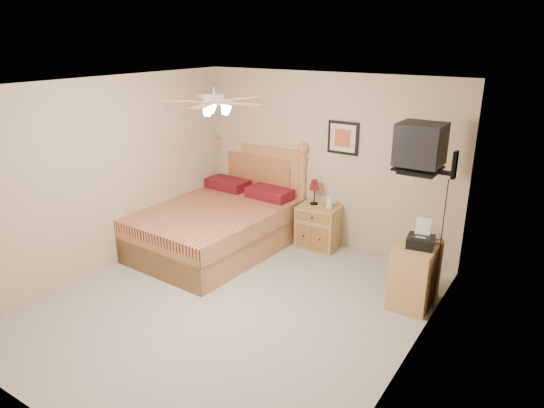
{
  "coord_description": "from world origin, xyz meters",
  "views": [
    {
      "loc": [
        3.07,
        -3.89,
        2.97
      ],
      "look_at": [
        -0.05,
        0.9,
        0.97
      ],
      "focal_mm": 32.0,
      "sensor_mm": 36.0,
      "label": 1
    }
  ],
  "objects": [
    {
      "name": "floor",
      "position": [
        0.0,
        0.0,
        0.0
      ],
      "size": [
        4.5,
        4.5,
        0.0
      ],
      "primitive_type": "plane",
      "color": "#9B968C",
      "rests_on": "ground"
    },
    {
      "name": "ceiling",
      "position": [
        0.0,
        0.0,
        2.5
      ],
      "size": [
        4.0,
        4.5,
        0.04
      ],
      "primitive_type": "cube",
      "color": "white",
      "rests_on": "ground"
    },
    {
      "name": "wall_back",
      "position": [
        0.0,
        2.25,
        1.25
      ],
      "size": [
        4.0,
        0.04,
        2.5
      ],
      "primitive_type": "cube",
      "color": "tan",
      "rests_on": "ground"
    },
    {
      "name": "wall_front",
      "position": [
        0.0,
        -2.25,
        1.25
      ],
      "size": [
        4.0,
        0.04,
        2.5
      ],
      "primitive_type": "cube",
      "color": "tan",
      "rests_on": "ground"
    },
    {
      "name": "wall_left",
      "position": [
        -2.0,
        0.0,
        1.25
      ],
      "size": [
        0.04,
        4.5,
        2.5
      ],
      "primitive_type": "cube",
      "color": "tan",
      "rests_on": "ground"
    },
    {
      "name": "wall_right",
      "position": [
        2.0,
        0.0,
        1.25
      ],
      "size": [
        0.04,
        4.5,
        2.5
      ],
      "primitive_type": "cube",
      "color": "tan",
      "rests_on": "ground"
    },
    {
      "name": "bed",
      "position": [
        -1.23,
        1.12,
        0.75
      ],
      "size": [
        1.88,
        2.39,
        1.49
      ],
      "primitive_type": null,
      "rotation": [
        0.0,
        0.0,
        -0.05
      ],
      "color": "#AA714B",
      "rests_on": "ground"
    },
    {
      "name": "nightstand",
      "position": [
        0.05,
        2.0,
        0.31
      ],
      "size": [
        0.61,
        0.47,
        0.63
      ],
      "primitive_type": "cube",
      "rotation": [
        0.0,
        0.0,
        0.06
      ],
      "color": "#9E7B46",
      "rests_on": "ground"
    },
    {
      "name": "table_lamp",
      "position": [
        -0.07,
        2.06,
        0.81
      ],
      "size": [
        0.23,
        0.23,
        0.37
      ],
      "primitive_type": null,
      "rotation": [
        0.0,
        0.0,
        -0.18
      ],
      "color": "#5E1015",
      "rests_on": "nightstand"
    },
    {
      "name": "lotion_bottle",
      "position": [
        0.21,
        2.0,
        0.74
      ],
      "size": [
        0.1,
        0.1,
        0.22
      ],
      "primitive_type": "imported",
      "rotation": [
        0.0,
        0.0,
        -0.15
      ],
      "color": "silver",
      "rests_on": "nightstand"
    },
    {
      "name": "framed_picture",
      "position": [
        0.27,
        2.23,
        1.62
      ],
      "size": [
        0.46,
        0.04,
        0.46
      ],
      "primitive_type": "cube",
      "color": "black",
      "rests_on": "wall_back"
    },
    {
      "name": "dresser",
      "position": [
        1.73,
        1.18,
        0.37
      ],
      "size": [
        0.44,
        0.63,
        0.74
      ],
      "primitive_type": "cube",
      "rotation": [
        0.0,
        0.0,
        -0.0
      ],
      "color": "#AC7A45",
      "rests_on": "ground"
    },
    {
      "name": "fax_machine",
      "position": [
        1.76,
        1.15,
        0.9
      ],
      "size": [
        0.34,
        0.35,
        0.31
      ],
      "primitive_type": null,
      "rotation": [
        0.0,
        0.0,
        0.17
      ],
      "color": "black",
      "rests_on": "dresser"
    },
    {
      "name": "magazine_lower",
      "position": [
        1.7,
        1.42,
        0.75
      ],
      "size": [
        0.27,
        0.33,
        0.03
      ],
      "primitive_type": "imported",
      "rotation": [
        0.0,
        0.0,
        0.19
      ],
      "color": "beige",
      "rests_on": "dresser"
    },
    {
      "name": "magazine_upper",
      "position": [
        1.7,
        1.42,
        0.78
      ],
      "size": [
        0.32,
        0.35,
        0.02
      ],
      "primitive_type": "imported",
      "rotation": [
        0.0,
        0.0,
        0.47
      ],
      "color": "gray",
      "rests_on": "magazine_lower"
    },
    {
      "name": "wall_tv",
      "position": [
        1.75,
        1.34,
        1.81
      ],
      "size": [
        0.56,
        0.46,
        0.58
      ],
      "primitive_type": null,
      "color": "black",
      "rests_on": "wall_right"
    },
    {
      "name": "ceiling_fan",
      "position": [
        0.0,
        -0.2,
        2.36
      ],
      "size": [
        1.14,
        1.14,
        0.28
      ],
      "primitive_type": null,
      "color": "white",
      "rests_on": "ceiling"
    }
  ]
}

